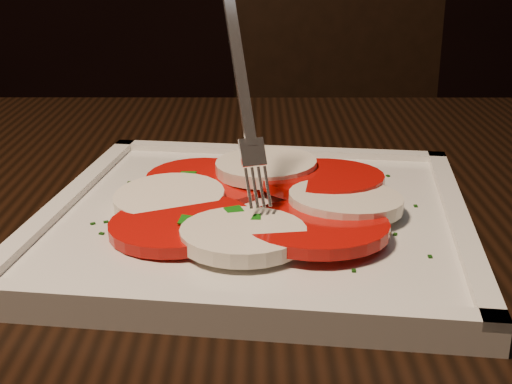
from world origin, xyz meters
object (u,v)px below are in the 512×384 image
chair (347,161)px  plate (256,220)px  fork (239,92)px  table (350,310)px

chair → plate: size_ratio=3.03×
plate → fork: 0.10m
plate → fork: size_ratio=2.18×
chair → fork: (-0.27, -0.83, 0.32)m
chair → plate: chair is taller
chair → plate: 0.90m
table → chair: 0.81m
chair → fork: chair is taller
chair → plate: bearing=-110.6°
table → plate: plate is taller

